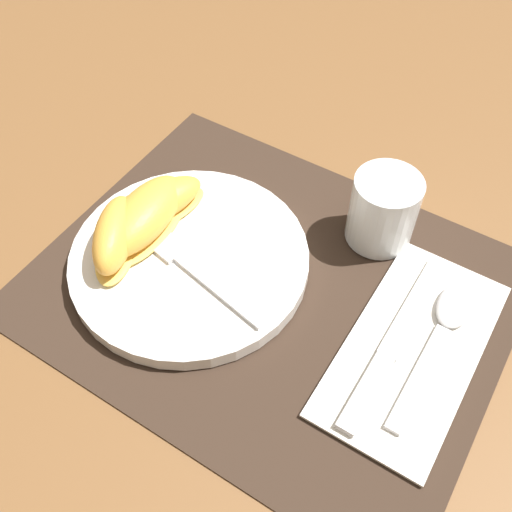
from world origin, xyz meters
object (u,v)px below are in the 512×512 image
citrus_wedge_0 (151,207)px  citrus_wedge_2 (115,237)px  citrus_wedge_1 (144,217)px  fork (184,260)px  juice_glass (382,213)px  spoon (447,323)px  plate (190,259)px  knife (393,344)px

citrus_wedge_0 → citrus_wedge_2: citrus_wedge_2 is taller
citrus_wedge_0 → citrus_wedge_1: size_ratio=1.07×
fork → juice_glass: bearing=45.8°
spoon → citrus_wedge_2: 0.32m
citrus_wedge_1 → plate: bearing=-4.1°
knife → fork: (-0.21, -0.03, 0.01)m
citrus_wedge_2 → fork: bearing=18.7°
juice_glass → knife: bearing=-59.2°
juice_glass → citrus_wedge_0: bearing=-150.6°
plate → fork: 0.01m
fork → citrus_wedge_1: size_ratio=1.49×
fork → plate: bearing=99.8°
juice_glass → citrus_wedge_1: 0.24m
knife → plate: bearing=-174.5°
plate → citrus_wedge_1: 0.06m
spoon → fork: bearing=-162.5°
spoon → citrus_wedge_0: bearing=-171.4°
juice_glass → knife: juice_glass is taller
plate → juice_glass: (0.14, 0.13, 0.03)m
plate → citrus_wedge_1: (-0.06, 0.00, 0.03)m
citrus_wedge_0 → citrus_wedge_2: size_ratio=1.26×
juice_glass → citrus_wedge_1: (-0.20, -0.13, 0.00)m
spoon → citrus_wedge_1: size_ratio=1.42×
citrus_wedge_0 → citrus_wedge_1: citrus_wedge_1 is taller
knife → citrus_wedge_1: bearing=-176.5°
plate → knife: bearing=5.5°
knife → spoon: (0.03, 0.05, 0.00)m
citrus_wedge_2 → knife: bearing=10.8°
fork → citrus_wedge_1: (-0.06, 0.01, 0.01)m
spoon → citrus_wedge_0: (-0.30, -0.05, 0.02)m
juice_glass → plate: bearing=-136.5°
citrus_wedge_1 → citrus_wedge_2: (-0.01, -0.04, 0.00)m
spoon → fork: fork is taller
knife → spoon: 0.06m
citrus_wedge_0 → citrus_wedge_1: 0.02m
spoon → citrus_wedge_1: citrus_wedge_1 is taller
plate → knife: 0.21m
plate → knife: (0.21, 0.02, -0.00)m
juice_glass → citrus_wedge_1: juice_glass is taller
fork → citrus_wedge_2: bearing=-161.3°
citrus_wedge_2 → spoon: bearing=17.7°
citrus_wedge_0 → fork: bearing=-25.7°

